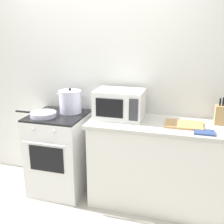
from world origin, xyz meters
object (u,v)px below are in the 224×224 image
object	(u,v)px
cutting_board	(184,125)
frying_pan	(43,114)
knife_block	(222,115)
oven_mitt	(204,132)
microwave	(120,104)
stove	(60,153)
stock_pot	(70,101)

from	to	relation	value
cutting_board	frying_pan	bearing A→B (deg)	-175.74
knife_block	oven_mitt	size ratio (longest dim) A/B	1.56
microwave	knife_block	size ratio (longest dim) A/B	1.78
knife_block	oven_mitt	bearing A→B (deg)	-119.42
knife_block	oven_mitt	distance (m)	0.36
cutting_board	stove	bearing A→B (deg)	-179.95
microwave	stove	bearing A→B (deg)	-173.44
stock_pot	cutting_board	world-z (taller)	stock_pot
stock_pot	cutting_board	bearing A→B (deg)	-5.53
stove	cutting_board	xyz separation A→B (m)	(1.35, 0.00, 0.47)
knife_block	stove	bearing A→B (deg)	-175.27
stock_pot	microwave	xyz separation A→B (m)	(0.58, -0.04, 0.02)
knife_block	oven_mitt	world-z (taller)	knife_block
microwave	oven_mitt	size ratio (longest dim) A/B	2.78
stove	knife_block	xyz separation A→B (m)	(1.71, 0.14, 0.56)
cutting_board	oven_mitt	world-z (taller)	cutting_board
stove	knife_block	bearing A→B (deg)	4.73
cutting_board	knife_block	size ratio (longest dim) A/B	1.28
stock_pot	frying_pan	world-z (taller)	stock_pot
stove	stock_pot	bearing A→B (deg)	48.84
stove	frying_pan	bearing A→B (deg)	-137.21
frying_pan	knife_block	world-z (taller)	knife_block
cutting_board	oven_mitt	size ratio (longest dim) A/B	2.00
microwave	cutting_board	world-z (taller)	microwave
cutting_board	oven_mitt	distance (m)	0.24
cutting_board	knife_block	world-z (taller)	knife_block
stock_pot	cutting_board	size ratio (longest dim) A/B	0.94
stove	knife_block	distance (m)	1.80
microwave	knife_block	xyz separation A→B (m)	(1.02, 0.06, -0.05)
microwave	cutting_board	xyz separation A→B (m)	(0.67, -0.08, -0.14)
cutting_board	oven_mitt	bearing A→B (deg)	-41.28
stove	knife_block	size ratio (longest dim) A/B	3.27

